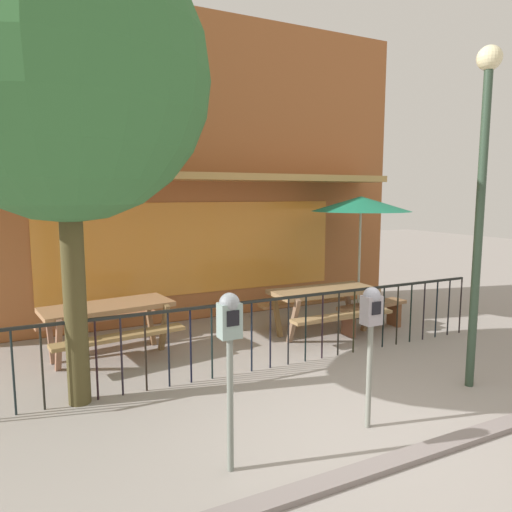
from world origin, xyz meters
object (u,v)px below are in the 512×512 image
at_px(parking_meter_far, 230,335).
at_px(patio_bench, 372,311).
at_px(patio_umbrella, 361,205).
at_px(picnic_table_left, 108,316).
at_px(street_tree, 63,76).
at_px(parking_meter_near, 371,320).
at_px(street_lamp, 482,171).
at_px(picnic_table_right, 323,298).

bearing_deg(parking_meter_far, patio_bench, 35.40).
bearing_deg(patio_umbrella, picnic_table_left, -177.79).
xyz_separation_m(patio_umbrella, street_tree, (-5.22, -1.61, 1.42)).
xyz_separation_m(patio_umbrella, parking_meter_near, (-2.66, -3.50, -1.03)).
height_order(patio_umbrella, patio_bench, patio_umbrella).
bearing_deg(patio_bench, street_lamp, -101.43).
bearing_deg(parking_meter_near, patio_bench, 49.18).
xyz_separation_m(picnic_table_right, patio_bench, (0.87, -0.22, -0.26)).
bearing_deg(picnic_table_left, parking_meter_near, -58.86).
distance_m(picnic_table_right, patio_umbrella, 2.08).
height_order(parking_meter_near, street_tree, street_tree).
xyz_separation_m(patio_umbrella, street_lamp, (-0.86, -3.24, 0.47)).
relative_size(patio_bench, street_tree, 0.28).
bearing_deg(picnic_table_right, picnic_table_left, 172.46).
xyz_separation_m(picnic_table_left, patio_bench, (4.30, -0.67, -0.26)).
distance_m(picnic_table_left, parking_meter_far, 3.48).
xyz_separation_m(street_tree, street_lamp, (4.37, -1.63, -0.95)).
distance_m(picnic_table_right, street_tree, 5.05).
height_order(picnic_table_right, street_tree, street_tree).
relative_size(parking_meter_near, street_tree, 0.28).
bearing_deg(parking_meter_far, street_lamp, 5.77).
distance_m(picnic_table_left, patio_umbrella, 4.92).
bearing_deg(street_lamp, patio_umbrella, 75.21).
distance_m(picnic_table_left, picnic_table_right, 3.46).
distance_m(patio_bench, street_lamp, 3.32).
relative_size(patio_bench, parking_meter_far, 0.92).
bearing_deg(street_tree, patio_umbrella, 17.10).
xyz_separation_m(picnic_table_left, parking_meter_far, (0.46, -3.40, 0.59)).
relative_size(picnic_table_right, patio_bench, 1.27).
height_order(patio_bench, parking_meter_near, parking_meter_near).
relative_size(picnic_table_right, street_tree, 0.36).
bearing_deg(parking_meter_near, picnic_table_left, 121.14).
bearing_deg(patio_umbrella, parking_meter_near, -127.23).
height_order(parking_meter_near, street_lamp, street_lamp).
distance_m(picnic_table_right, parking_meter_near, 3.24).
xyz_separation_m(picnic_table_left, street_lamp, (3.82, -3.06, 2.00)).
distance_m(picnic_table_left, street_tree, 3.33).
distance_m(picnic_table_right, patio_bench, 0.93).
bearing_deg(parking_meter_near, street_lamp, 8.30).
bearing_deg(picnic_table_right, street_tree, -166.26).
relative_size(picnic_table_left, parking_meter_near, 1.36).
bearing_deg(picnic_table_left, street_tree, -111.14).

